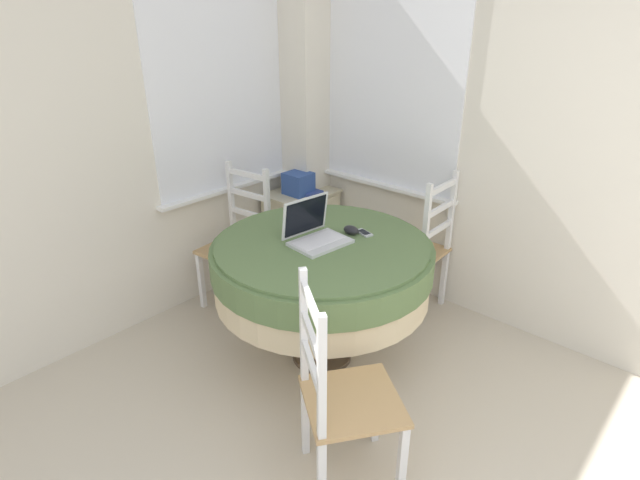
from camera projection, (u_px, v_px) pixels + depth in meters
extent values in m
cube|color=white|center=(220.00, 85.00, 3.35)|extent=(1.10, 0.01, 1.42)
cube|color=white|center=(231.00, 188.00, 3.64)|extent=(1.18, 0.07, 0.02)
cube|color=white|center=(391.00, 84.00, 3.41)|extent=(0.01, 1.10, 1.42)
cube|color=white|center=(383.00, 185.00, 3.69)|extent=(0.07, 1.18, 0.02)
cube|color=silver|center=(305.00, 106.00, 3.83)|extent=(0.28, 0.28, 2.55)
cylinder|color=#4C3D2D|center=(322.00, 354.00, 3.07)|extent=(0.36, 0.36, 0.03)
cylinder|color=#4C3D2D|center=(322.00, 302.00, 2.92)|extent=(0.11, 0.11, 0.73)
cylinder|color=beige|center=(322.00, 269.00, 2.83)|extent=(1.22, 1.22, 0.30)
cylinder|color=#567042|center=(322.00, 258.00, 2.79)|extent=(1.24, 1.24, 0.15)
cylinder|color=#567042|center=(322.00, 244.00, 2.76)|extent=(1.19, 1.19, 0.02)
cube|color=silver|center=(320.00, 243.00, 2.73)|extent=(0.33, 0.26, 0.02)
cube|color=silver|center=(319.00, 240.00, 2.74)|extent=(0.29, 0.17, 0.00)
cube|color=silver|center=(305.00, 216.00, 2.77)|extent=(0.31, 0.08, 0.22)
cube|color=black|center=(306.00, 216.00, 2.76)|extent=(0.28, 0.06, 0.20)
ellipsoid|color=black|center=(351.00, 230.00, 2.85)|extent=(0.06, 0.10, 0.05)
cube|color=#B2B7BC|center=(364.00, 233.00, 2.86)|extent=(0.08, 0.12, 0.01)
cube|color=black|center=(364.00, 232.00, 2.86)|extent=(0.06, 0.09, 0.00)
cube|color=tan|center=(234.00, 250.00, 3.46)|extent=(0.44, 0.44, 0.02)
cube|color=white|center=(201.00, 280.00, 3.52)|extent=(0.04, 0.04, 0.43)
cube|color=white|center=(236.00, 295.00, 3.33)|extent=(0.04, 0.04, 0.43)
cube|color=white|center=(236.00, 262.00, 3.77)|extent=(0.04, 0.04, 0.43)
cube|color=white|center=(271.00, 275.00, 3.59)|extent=(0.04, 0.04, 0.43)
cube|color=white|center=(231.00, 199.00, 3.56)|extent=(0.04, 0.04, 0.56)
cube|color=white|center=(267.00, 209.00, 3.37)|extent=(0.04, 0.04, 0.56)
cube|color=white|center=(247.00, 174.00, 3.38)|extent=(0.06, 0.34, 0.04)
cube|color=white|center=(248.00, 195.00, 3.44)|extent=(0.06, 0.34, 0.04)
cube|color=white|center=(249.00, 214.00, 3.50)|extent=(0.06, 0.34, 0.04)
cube|color=tan|center=(412.00, 251.00, 3.44)|extent=(0.41, 0.41, 0.02)
cube|color=white|center=(402.00, 263.00, 3.76)|extent=(0.04, 0.04, 0.43)
cube|color=white|center=(376.00, 280.00, 3.52)|extent=(0.04, 0.04, 0.43)
cube|color=white|center=(444.00, 278.00, 3.55)|extent=(0.04, 0.04, 0.43)
cube|color=white|center=(419.00, 297.00, 3.31)|extent=(0.04, 0.04, 0.43)
cube|color=white|center=(452.00, 211.00, 3.34)|extent=(0.03, 0.03, 0.56)
cube|color=white|center=(426.00, 226.00, 3.10)|extent=(0.03, 0.03, 0.56)
cube|color=white|center=(443.00, 187.00, 3.13)|extent=(0.34, 0.03, 0.04)
cube|color=white|center=(440.00, 209.00, 3.19)|extent=(0.34, 0.03, 0.04)
cube|color=white|center=(438.00, 229.00, 3.25)|extent=(0.34, 0.03, 0.04)
cube|color=tan|center=(352.00, 400.00, 2.12)|extent=(0.55, 0.55, 0.02)
cube|color=white|center=(402.00, 463.00, 2.09)|extent=(0.05, 0.05, 0.43)
cube|color=white|center=(376.00, 406.00, 2.40)|extent=(0.05, 0.05, 0.43)
cube|color=white|center=(322.00, 479.00, 2.02)|extent=(0.05, 0.05, 0.43)
cube|color=white|center=(305.00, 418.00, 2.33)|extent=(0.05, 0.05, 0.43)
cube|color=white|center=(322.00, 379.00, 1.81)|extent=(0.04, 0.04, 0.56)
cube|color=white|center=(304.00, 326.00, 2.12)|extent=(0.04, 0.04, 0.56)
cube|color=white|center=(312.00, 305.00, 1.88)|extent=(0.22, 0.29, 0.04)
cube|color=white|center=(312.00, 337.00, 1.94)|extent=(0.22, 0.29, 0.04)
cube|color=white|center=(312.00, 367.00, 2.00)|extent=(0.22, 0.29, 0.04)
cube|color=beige|center=(302.00, 230.00, 4.07)|extent=(0.51, 0.39, 0.63)
cube|color=beige|center=(301.00, 193.00, 3.93)|extent=(0.53, 0.41, 0.02)
cube|color=beige|center=(320.00, 213.00, 3.86)|extent=(0.45, 0.01, 0.18)
sphere|color=olive|center=(320.00, 213.00, 3.86)|extent=(0.02, 0.02, 0.02)
cube|color=beige|center=(320.00, 237.00, 3.95)|extent=(0.45, 0.01, 0.18)
sphere|color=olive|center=(320.00, 237.00, 3.94)|extent=(0.02, 0.02, 0.02)
cube|color=beige|center=(320.00, 261.00, 4.04)|extent=(0.45, 0.01, 0.18)
sphere|color=olive|center=(320.00, 261.00, 4.03)|extent=(0.02, 0.02, 0.02)
cube|color=#2D4C93|center=(298.00, 183.00, 3.86)|extent=(0.19, 0.19, 0.17)
cube|color=#33478C|center=(308.00, 192.00, 3.90)|extent=(0.15, 0.20, 0.02)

